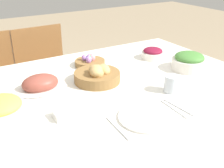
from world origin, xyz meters
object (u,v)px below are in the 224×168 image
at_px(egg_basket, 90,61).
at_px(knife, 174,109).
at_px(spoon, 178,107).
at_px(ham_platter, 40,84).
at_px(chair_far_center, 47,77).
at_px(fork, 118,128).
at_px(drinking_cup, 172,84).
at_px(dinner_plate, 147,117).
at_px(green_salad_bowl, 189,61).
at_px(butter_dish, 67,113).
at_px(bread_basket, 98,75).
at_px(pineapple_bowl, 0,110).
at_px(beet_salad_bowl, 153,53).

height_order(egg_basket, knife, egg_basket).
bearing_deg(spoon, ham_platter, 129.48).
xyz_separation_m(chair_far_center, fork, (-0.13, -1.33, 0.30)).
height_order(egg_basket, drinking_cup, drinking_cup).
xyz_separation_m(spoon, drinking_cup, (0.08, 0.14, 0.04)).
distance_m(dinner_plate, knife, 0.15).
bearing_deg(drinking_cup, egg_basket, 108.94).
bearing_deg(egg_basket, green_salad_bowl, -36.80).
xyz_separation_m(egg_basket, dinner_plate, (-0.08, -0.69, -0.02)).
xyz_separation_m(egg_basket, spoon, (0.10, -0.69, -0.03)).
xyz_separation_m(fork, butter_dish, (-0.14, 0.19, 0.01)).
bearing_deg(spoon, bread_basket, 108.90).
bearing_deg(green_salad_bowl, knife, -141.92).
bearing_deg(spoon, dinner_plate, 176.70).
bearing_deg(pineapple_bowl, dinner_plate, -29.07).
xyz_separation_m(green_salad_bowl, drinking_cup, (-0.30, -0.18, -0.01)).
xyz_separation_m(green_salad_bowl, knife, (-0.41, -0.32, -0.05)).
relative_size(bread_basket, knife, 1.37).
bearing_deg(dinner_plate, drinking_cup, 28.73).
distance_m(fork, butter_dish, 0.24).
bearing_deg(egg_basket, ham_platter, -155.41).
distance_m(beet_salad_bowl, fork, 0.88).
relative_size(egg_basket, dinner_plate, 0.75).
bearing_deg(fork, beet_salad_bowl, 45.64).
distance_m(fork, drinking_cup, 0.44).
bearing_deg(bread_basket, dinner_plate, -89.91).
distance_m(ham_platter, pineapple_bowl, 0.32).
xyz_separation_m(knife, butter_dish, (-0.44, 0.19, 0.01)).
bearing_deg(bread_basket, green_salad_bowl, -11.88).
bearing_deg(drinking_cup, green_salad_bowl, 30.90).
height_order(chair_far_center, ham_platter, chair_far_center).
height_order(chair_far_center, spoon, chair_far_center).
bearing_deg(spoon, beet_salad_bowl, 58.32).
bearing_deg(dinner_plate, butter_dish, 146.03).
bearing_deg(bread_basket, beet_salad_bowl, 16.66).
relative_size(dinner_plate, fork, 1.36).
xyz_separation_m(bread_basket, pineapple_bowl, (-0.54, -0.14, 0.01)).
bearing_deg(bread_basket, spoon, -67.80).
xyz_separation_m(chair_far_center, butter_dish, (-0.27, -1.14, 0.31)).
xyz_separation_m(pineapple_bowl, knife, (0.69, -0.30, -0.05)).
distance_m(chair_far_center, butter_dish, 1.21).
relative_size(egg_basket, pineapple_bowl, 0.89).
relative_size(chair_far_center, knife, 4.78).
relative_size(ham_platter, pineapple_bowl, 1.38).
height_order(dinner_plate, knife, dinner_plate).
bearing_deg(knife, ham_platter, 134.23).
bearing_deg(beet_salad_bowl, drinking_cup, -117.89).
bearing_deg(beet_salad_bowl, dinner_plate, -130.17).
distance_m(ham_platter, butter_dish, 0.32).
relative_size(green_salad_bowl, dinner_plate, 0.83).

